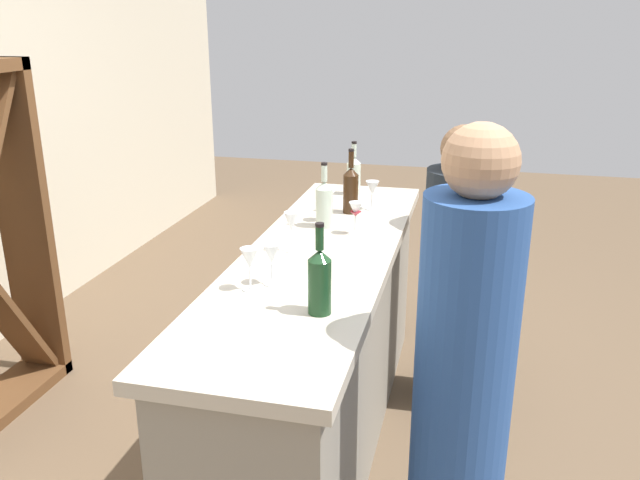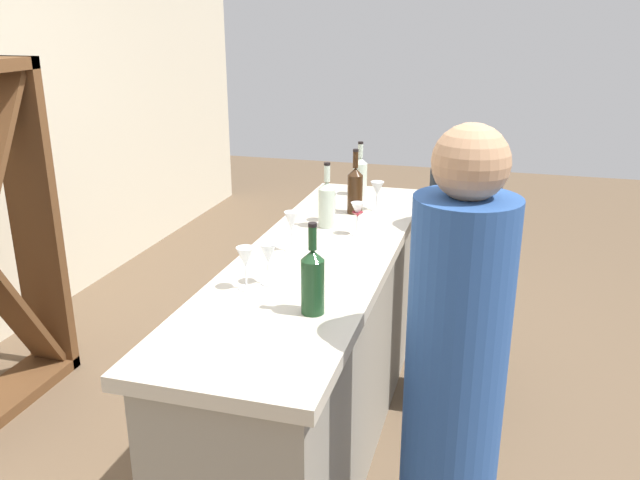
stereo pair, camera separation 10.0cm
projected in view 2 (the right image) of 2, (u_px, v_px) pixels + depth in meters
ground_plane at (320, 438)px, 3.12m from camera, size 12.00×12.00×0.00m
bar_counter at (320, 348)px, 2.96m from camera, size 2.32×0.62×0.94m
wine_bottle_leftmost_olive_green at (313, 280)px, 2.19m from camera, size 0.08×0.08×0.32m
wine_bottle_second_left_clear_pale at (327, 203)px, 3.10m from camera, size 0.08×0.08×0.31m
wine_bottle_center_amber_brown at (355, 189)px, 3.31m from camera, size 0.08×0.08×0.33m
wine_bottle_second_right_clear_pale at (360, 175)px, 3.66m from camera, size 0.08×0.08×0.30m
wine_glass_near_left at (377, 190)px, 3.37m from camera, size 0.07×0.07×0.15m
wine_glass_near_center at (358, 212)px, 2.99m from camera, size 0.06×0.06×0.15m
wine_glass_near_right at (330, 199)px, 3.18m from camera, size 0.08×0.08×0.15m
wine_glass_far_left at (268, 255)px, 2.44m from camera, size 0.07×0.07×0.16m
wine_glass_far_center at (292, 223)px, 2.78m from camera, size 0.06×0.06×0.17m
wine_glass_far_right at (245, 259)px, 2.39m from camera, size 0.07×0.07×0.16m
person_left_guest at (453, 394)px, 2.08m from camera, size 0.41×0.41×1.62m
person_center_guest at (459, 283)px, 3.21m from camera, size 0.41×0.41×1.43m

